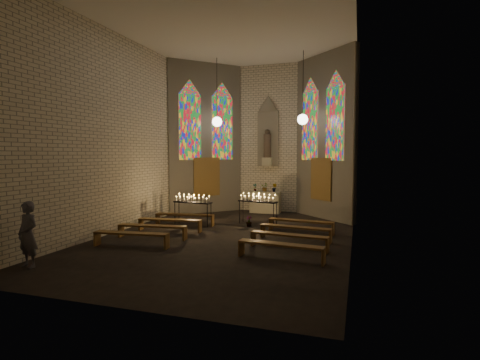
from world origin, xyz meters
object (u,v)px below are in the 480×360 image
object	(u,v)px
altar	(265,202)
aisle_flower_pot	(249,221)
visitor	(28,234)
votive_stand_left	(193,200)
votive_stand_right	(258,199)

from	to	relation	value
altar	aisle_flower_pot	size ratio (longest dim) A/B	3.48
altar	visitor	bearing A→B (deg)	-109.23
aisle_flower_pot	votive_stand_left	size ratio (longest dim) A/B	0.25
votive_stand_left	votive_stand_right	size ratio (longest dim) A/B	0.97
votive_stand_left	visitor	world-z (taller)	visitor
visitor	votive_stand_left	bearing A→B (deg)	84.88
aisle_flower_pot	visitor	size ratio (longest dim) A/B	0.25
visitor	altar	bearing A→B (deg)	79.58
votive_stand_right	votive_stand_left	bearing A→B (deg)	-147.87
votive_stand_right	visitor	bearing A→B (deg)	-107.13
altar	aisle_flower_pot	distance (m)	3.48
visitor	votive_stand_right	bearing A→B (deg)	69.79
votive_stand_right	visitor	xyz separation A→B (m)	(-3.92, -7.06, -0.19)
aisle_flower_pot	votive_stand_right	distance (m)	0.96
altar	aisle_flower_pot	bearing A→B (deg)	-86.66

